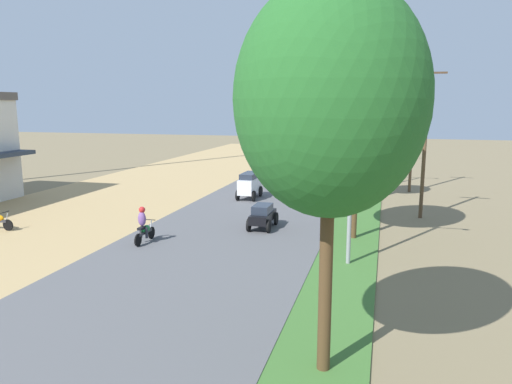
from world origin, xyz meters
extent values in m
cylinder|color=black|center=(-10.59, 16.75, 0.34)|extent=(0.56, 0.06, 0.56)
cylinder|color=#A5A8AD|center=(-10.65, 16.75, 0.61)|extent=(0.26, 0.05, 0.68)
cylinder|color=black|center=(-10.71, 16.75, 0.98)|extent=(0.04, 0.54, 0.04)
cylinder|color=#4C351E|center=(5.83, 8.34, 2.45)|extent=(0.30, 0.30, 4.78)
ellipsoid|color=#235D24|center=(5.83, 8.34, 6.23)|extent=(4.12, 4.12, 5.06)
cylinder|color=#4C351E|center=(5.76, 19.89, 2.69)|extent=(0.25, 0.25, 5.25)
ellipsoid|color=#27641F|center=(5.76, 19.89, 6.56)|extent=(4.43, 4.43, 4.52)
cylinder|color=#4C351E|center=(5.68, 28.88, 2.71)|extent=(0.31, 0.31, 5.30)
ellipsoid|color=#235A18|center=(5.68, 28.88, 6.19)|extent=(2.80, 2.80, 3.02)
cylinder|color=gray|center=(5.80, 16.14, 3.99)|extent=(0.16, 0.16, 7.85)
cylinder|color=gray|center=(5.10, 16.14, 7.76)|extent=(1.40, 0.08, 0.08)
ellipsoid|color=silver|center=(4.40, 16.14, 7.69)|extent=(0.36, 0.20, 0.14)
cylinder|color=gray|center=(6.50, 16.14, 7.76)|extent=(1.40, 0.08, 0.08)
ellipsoid|color=silver|center=(7.20, 16.14, 7.69)|extent=(0.36, 0.20, 0.14)
cylinder|color=gray|center=(5.80, 33.14, 4.22)|extent=(0.16, 0.16, 8.32)
cylinder|color=gray|center=(5.10, 33.14, 8.23)|extent=(1.40, 0.08, 0.08)
ellipsoid|color=silver|center=(4.40, 33.14, 8.16)|extent=(0.36, 0.20, 0.14)
cylinder|color=gray|center=(6.50, 33.14, 8.23)|extent=(1.40, 0.08, 0.08)
ellipsoid|color=silver|center=(7.20, 33.14, 8.16)|extent=(0.36, 0.20, 0.14)
cylinder|color=gray|center=(5.80, 49.11, 3.90)|extent=(0.16, 0.16, 7.67)
cylinder|color=gray|center=(5.10, 49.11, 7.58)|extent=(1.40, 0.08, 0.08)
ellipsoid|color=silver|center=(4.40, 49.11, 7.51)|extent=(0.36, 0.20, 0.14)
cylinder|color=gray|center=(6.50, 49.11, 7.58)|extent=(1.40, 0.08, 0.08)
ellipsoid|color=silver|center=(7.20, 49.11, 7.51)|extent=(0.36, 0.20, 0.14)
cylinder|color=brown|center=(9.02, 25.12, 4.12)|extent=(0.20, 0.20, 8.25)
cube|color=#473323|center=(9.02, 25.12, 7.75)|extent=(1.80, 0.10, 0.10)
cylinder|color=brown|center=(8.78, 33.30, 4.87)|extent=(0.20, 0.20, 9.74)
cube|color=#473323|center=(8.78, 33.30, 9.24)|extent=(1.80, 0.10, 0.10)
cube|color=black|center=(1.29, 20.44, 0.65)|extent=(0.88, 2.25, 0.44)
cube|color=#232B38|center=(1.29, 20.34, 1.07)|extent=(0.81, 1.30, 0.40)
cylinder|color=black|center=(1.79, 19.63, 0.40)|extent=(0.11, 0.64, 0.64)
cylinder|color=black|center=(0.80, 19.63, 0.40)|extent=(0.11, 0.64, 0.64)
cylinder|color=black|center=(1.79, 21.25, 0.40)|extent=(0.11, 0.64, 0.64)
cylinder|color=black|center=(0.80, 21.25, 0.40)|extent=(0.11, 0.64, 0.64)
cube|color=silver|center=(-1.44, 27.61, 0.93)|extent=(0.95, 2.40, 0.95)
cube|color=#232B38|center=(-1.44, 27.71, 1.58)|extent=(0.87, 2.00, 0.35)
cylinder|color=black|center=(-1.98, 28.48, 0.42)|extent=(0.12, 0.68, 0.68)
cylinder|color=black|center=(-0.91, 28.48, 0.42)|extent=(0.12, 0.68, 0.68)
cylinder|color=black|center=(-1.98, 26.75, 0.42)|extent=(0.12, 0.68, 0.68)
cylinder|color=black|center=(-0.91, 26.75, 0.42)|extent=(0.12, 0.68, 0.68)
cube|color=#B7BCC1|center=(3.11, 35.13, 0.66)|extent=(0.84, 1.95, 0.50)
cube|color=#232B38|center=(3.11, 35.18, 1.11)|extent=(0.77, 1.10, 0.40)
cylinder|color=black|center=(3.58, 34.43, 0.38)|extent=(0.10, 0.60, 0.60)
cylinder|color=black|center=(2.64, 34.43, 0.38)|extent=(0.10, 0.60, 0.60)
cylinder|color=black|center=(3.58, 35.83, 0.38)|extent=(0.10, 0.60, 0.60)
cylinder|color=black|center=(2.64, 35.83, 0.38)|extent=(0.10, 0.60, 0.60)
cylinder|color=black|center=(-3.14, 17.23, 0.36)|extent=(0.06, 0.56, 0.56)
cylinder|color=black|center=(-3.14, 15.99, 0.36)|extent=(0.06, 0.56, 0.56)
cube|color=#333338|center=(-3.14, 16.61, 0.54)|extent=(0.12, 1.12, 0.12)
ellipsoid|color=#14722D|center=(-3.14, 16.69, 0.68)|extent=(0.28, 0.64, 0.32)
cube|color=black|center=(-3.14, 16.33, 0.80)|extent=(0.20, 0.44, 0.10)
cylinder|color=#A5A8AD|center=(-3.14, 17.17, 0.63)|extent=(0.05, 0.26, 0.68)
cylinder|color=black|center=(-3.14, 17.11, 1.00)|extent=(0.54, 0.04, 0.04)
ellipsoid|color=#724C8C|center=(-3.14, 16.41, 1.20)|extent=(0.36, 0.28, 0.64)
sphere|color=red|center=(-3.14, 16.45, 1.60)|extent=(0.28, 0.28, 0.28)
cylinder|color=#2D2D38|center=(-3.28, 16.51, 0.56)|extent=(0.12, 0.12, 0.48)
cylinder|color=#2D2D38|center=(-3.00, 16.51, 0.56)|extent=(0.12, 0.12, 0.48)
camera|label=1|loc=(7.00, -1.98, 6.12)|focal=33.65mm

